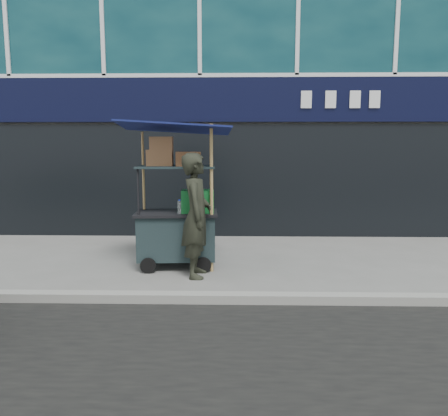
{
  "coord_description": "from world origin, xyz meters",
  "views": [
    {
      "loc": [
        0.72,
        -5.44,
        1.94
      ],
      "look_at": [
        0.56,
        1.2,
        1.0
      ],
      "focal_mm": 35.0,
      "sensor_mm": 36.0,
      "label": 1
    }
  ],
  "objects": [
    {
      "name": "ground",
      "position": [
        0.0,
        0.0,
        0.0
      ],
      "size": [
        80.0,
        80.0,
        0.0
      ],
      "primitive_type": "plane",
      "color": "slate",
      "rests_on": "ground"
    },
    {
      "name": "curb",
      "position": [
        0.0,
        -0.2,
        0.06
      ],
      "size": [
        80.0,
        0.18,
        0.12
      ],
      "primitive_type": "cube",
      "color": "gray",
      "rests_on": "ground"
    },
    {
      "name": "vendor_cart",
      "position": [
        -0.19,
        1.45,
        0.82
      ],
      "size": [
        1.8,
        1.33,
        2.33
      ],
      "rotation": [
        0.0,
        0.0,
        0.07
      ],
      "color": "black",
      "rests_on": "ground"
    },
    {
      "name": "vendor_man",
      "position": [
        0.16,
        0.94,
        0.93
      ],
      "size": [
        0.45,
        0.68,
        1.85
      ],
      "primitive_type": "imported",
      "rotation": [
        0.0,
        0.0,
        1.58
      ],
      "color": "black",
      "rests_on": "ground"
    }
  ]
}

